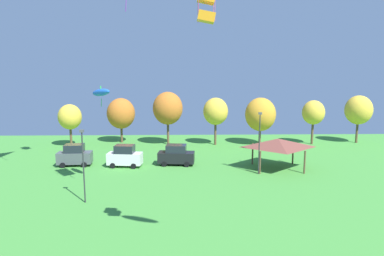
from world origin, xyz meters
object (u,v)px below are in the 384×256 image
Objects in this scene: parked_car_third_from_left at (176,155)px; treeline_tree_5 at (313,113)px; treeline_tree_4 at (260,114)px; light_post_1 at (259,140)px; treeline_tree_1 at (121,114)px; park_pavilion at (278,143)px; treeline_tree_6 at (359,110)px; parked_car_leftmost at (75,155)px; treeline_tree_3 at (216,112)px; parked_car_second_from_left at (125,156)px; treeline_tree_0 at (70,117)px; treeline_tree_2 at (168,108)px; kite_flying_6 at (101,92)px; kite_flying_4 at (206,7)px; light_post_0 at (83,162)px.

treeline_tree_5 reaches higher than parked_car_third_from_left.
light_post_1 is at bearing -102.90° from treeline_tree_4.
treeline_tree_1 reaches higher than treeline_tree_5.
park_pavilion is 22.61m from treeline_tree_6.
park_pavilion is at bearing -8.56° from parked_car_leftmost.
light_post_1 is 0.94× the size of treeline_tree_3.
parked_car_second_from_left is at bearing -146.85° from treeline_tree_4.
treeline_tree_5 is at bearing 1.22° from treeline_tree_4.
parked_car_second_from_left is at bearing -158.90° from treeline_tree_6.
treeline_tree_1 is (-3.00, 14.74, 3.44)m from parked_car_second_from_left.
treeline_tree_6 is at bearing 2.05° from treeline_tree_0.
treeline_tree_4 is 16.04m from treeline_tree_6.
treeline_tree_2 reaches higher than treeline_tree_4.
treeline_tree_1 reaches higher than park_pavilion.
kite_flying_6 is 22.83m from treeline_tree_1.
kite_flying_4 is at bearing -61.88° from treeline_tree_0.
treeline_tree_6 is at bearing 40.82° from light_post_1.
parked_car_leftmost is 14.90m from treeline_tree_1.
treeline_tree_3 is (3.83, 35.12, -9.06)m from kite_flying_4.
kite_flying_4 is 0.24× the size of treeline_tree_0.
parked_car_third_from_left is at bearing 170.83° from park_pavilion.
kite_flying_6 is 41.68m from treeline_tree_6.
kite_flying_6 reaches higher than treeline_tree_4.
treeline_tree_5 is at bearing 56.08° from park_pavilion.
kite_flying_4 reaches higher than treeline_tree_4.
treeline_tree_1 is at bearing 174.03° from treeline_tree_4.
treeline_tree_6 is at bearing 13.29° from parked_car_leftmost.
light_post_0 is at bearing -154.37° from light_post_1.
kite_flying_4 reaches higher than kite_flying_6.
kite_flying_6 is at bearing -124.73° from parked_car_third_from_left.
parked_car_leftmost is 0.54× the size of treeline_tree_6.
light_post_0 is (-0.79, -4.05, -5.71)m from kite_flying_6.
treeline_tree_2 reaches higher than treeline_tree_5.
parked_car_leftmost is 12.32m from parked_car_third_from_left.
kite_flying_4 is 0.21× the size of treeline_tree_3.
treeline_tree_1 is at bearing 107.91° from parked_car_second_from_left.
parked_car_second_from_left reaches higher than parked_car_leftmost.
treeline_tree_4 is at bearing -176.14° from treeline_tree_6.
treeline_tree_0 is at bearing -176.02° from treeline_tree_2.
treeline_tree_0 is (-18.45, 34.52, -9.78)m from kite_flying_4.
treeline_tree_0 reaches higher than light_post_0.
light_post_1 reaches higher than park_pavilion.
treeline_tree_2 is at bearing 44.72° from parked_car_leftmost.
parked_car_third_from_left is 0.62× the size of treeline_tree_4.
treeline_tree_0 reaches higher than parked_car_third_from_left.
kite_flying_6 is 0.39× the size of treeline_tree_1.
kite_flying_4 is at bearing -110.53° from light_post_1.
treeline_tree_5 is at bearing 39.87° from light_post_0.
light_post_1 is (21.56, -4.04, 2.59)m from parked_car_leftmost.
light_post_0 is (4.64, -12.15, 2.34)m from parked_car_leftmost.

